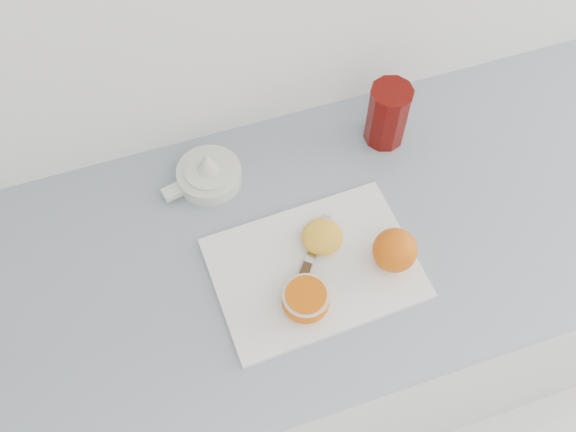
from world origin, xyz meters
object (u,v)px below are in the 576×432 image
(cutting_board, at_px, (314,268))
(half_orange, at_px, (306,300))
(red_tumbler, at_px, (387,116))
(counter, at_px, (306,323))
(citrus_juicer, at_px, (208,173))

(cutting_board, distance_m, half_orange, 0.09)
(half_orange, xyz_separation_m, red_tumbler, (0.29, 0.32, 0.03))
(counter, height_order, red_tumbler, red_tumbler)
(counter, bearing_deg, citrus_juicer, 128.80)
(red_tumbler, bearing_deg, half_orange, -132.13)
(citrus_juicer, height_order, red_tumbler, red_tumbler)
(cutting_board, relative_size, citrus_juicer, 2.24)
(counter, bearing_deg, red_tumbler, 38.45)
(citrus_juicer, bearing_deg, counter, -51.20)
(cutting_board, height_order, citrus_juicer, citrus_juicer)
(half_orange, bearing_deg, red_tumbler, 47.87)
(counter, bearing_deg, cutting_board, -105.10)
(counter, xyz_separation_m, red_tumbler, (0.22, 0.18, 0.51))
(citrus_juicer, distance_m, red_tumbler, 0.38)
(counter, distance_m, citrus_juicer, 0.53)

